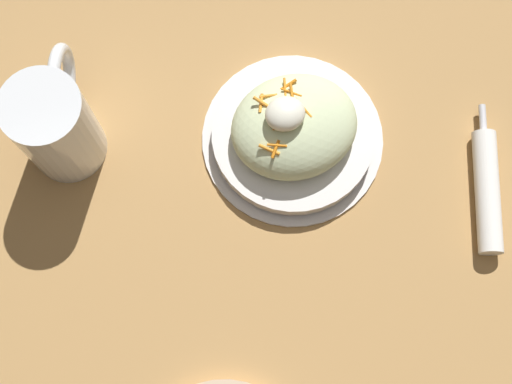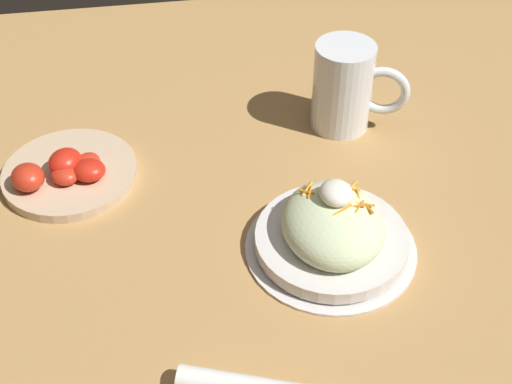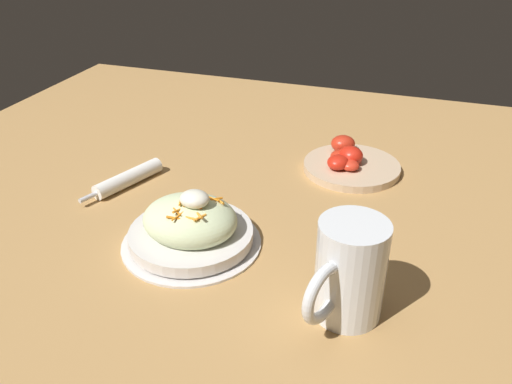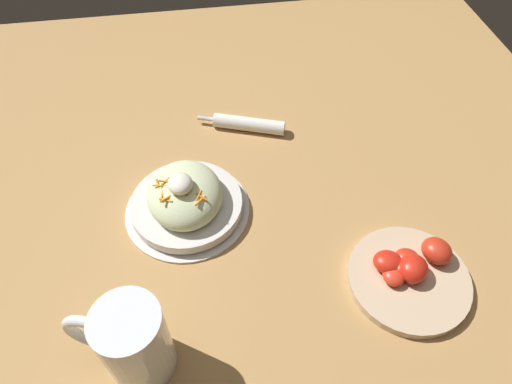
{
  "view_description": "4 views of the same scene",
  "coord_description": "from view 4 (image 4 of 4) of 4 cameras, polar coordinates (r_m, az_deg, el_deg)",
  "views": [
    {
      "loc": [
        0.14,
        0.15,
        0.87
      ],
      "look_at": [
        0.07,
        -0.05,
        0.08
      ],
      "focal_mm": 51.91,
      "sensor_mm": 36.0,
      "label": 1
    },
    {
      "loc": [
        -0.61,
        0.08,
        0.68
      ],
      "look_at": [
        0.07,
        -0.03,
        0.05
      ],
      "focal_mm": 49.77,
      "sensor_mm": 36.0,
      "label": 2
    },
    {
      "loc": [
        0.32,
        -0.75,
        0.5
      ],
      "look_at": [
        0.08,
        -0.04,
        0.07
      ],
      "focal_mm": 37.33,
      "sensor_mm": 36.0,
      "label": 3
    },
    {
      "loc": [
        0.52,
        -0.08,
        0.66
      ],
      "look_at": [
        0.05,
        -0.0,
        0.08
      ],
      "focal_mm": 32.11,
      "sensor_mm": 36.0,
      "label": 4
    }
  ],
  "objects": [
    {
      "name": "ground_plane",
      "position": [
        0.84,
        -0.44,
        -1.33
      ],
      "size": [
        1.43,
        1.43,
        0.0
      ],
      "primitive_type": "plane",
      "color": "#B2844C"
    },
    {
      "name": "napkin_roll",
      "position": [
        0.97,
        -1.0,
        8.46
      ],
      "size": [
        0.08,
        0.18,
        0.03
      ],
      "color": "white",
      "rests_on": "ground_plane"
    },
    {
      "name": "tomato_plate",
      "position": [
        0.78,
        18.58,
        -9.56
      ],
      "size": [
        0.19,
        0.19,
        0.05
      ],
      "color": "#D1B28E",
      "rests_on": "ground_plane"
    },
    {
      "name": "beer_mug",
      "position": [
        0.65,
        -14.98,
        -17.77
      ],
      "size": [
        0.09,
        0.14,
        0.14
      ],
      "color": "white",
      "rests_on": "ground_plane"
    },
    {
      "name": "salad_plate",
      "position": [
        0.81,
        -8.73,
        -1.08
      ],
      "size": [
        0.22,
        0.22,
        0.1
      ],
      "color": "silver",
      "rests_on": "ground_plane"
    }
  ]
}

